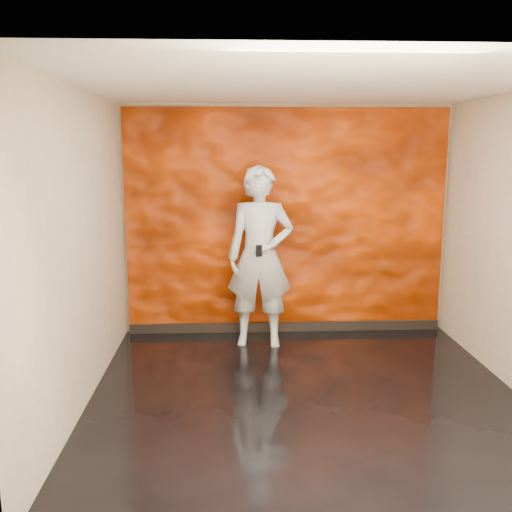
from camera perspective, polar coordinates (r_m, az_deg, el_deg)
name	(u,v)px	position (r m, az deg, el deg)	size (l,w,h in m)	color
room	(308,248)	(5.08, 5.26, 0.76)	(4.02, 4.02, 2.81)	black
feature_wall	(286,222)	(7.01, 3.04, 3.37)	(3.90, 0.06, 2.75)	#F34702
baseboard	(285,327)	(7.26, 2.97, -7.06)	(3.90, 0.04, 0.12)	black
man	(260,257)	(6.56, 0.42, -0.09)	(0.76, 0.50, 2.09)	#979BA5
phone	(259,251)	(6.23, 0.30, 0.52)	(0.07, 0.01, 0.13)	black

